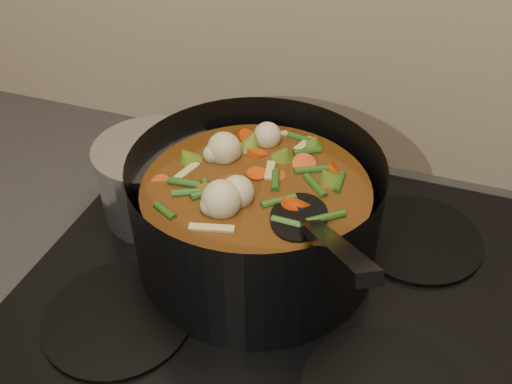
% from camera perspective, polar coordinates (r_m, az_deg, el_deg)
% --- Properties ---
extents(stovetop, '(0.62, 0.54, 0.03)m').
position_cam_1_polar(stovetop, '(0.75, 2.21, -8.84)').
color(stovetop, black).
rests_on(stovetop, counter).
extents(stockpot, '(0.39, 0.41, 0.23)m').
position_cam_1_polar(stockpot, '(0.72, 0.03, -2.30)').
color(stockpot, black).
rests_on(stockpot, stovetop).
extents(saucepan, '(0.17, 0.17, 0.14)m').
position_cam_1_polar(saucepan, '(0.82, -9.92, 1.31)').
color(saucepan, silver).
rests_on(saucepan, stovetop).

